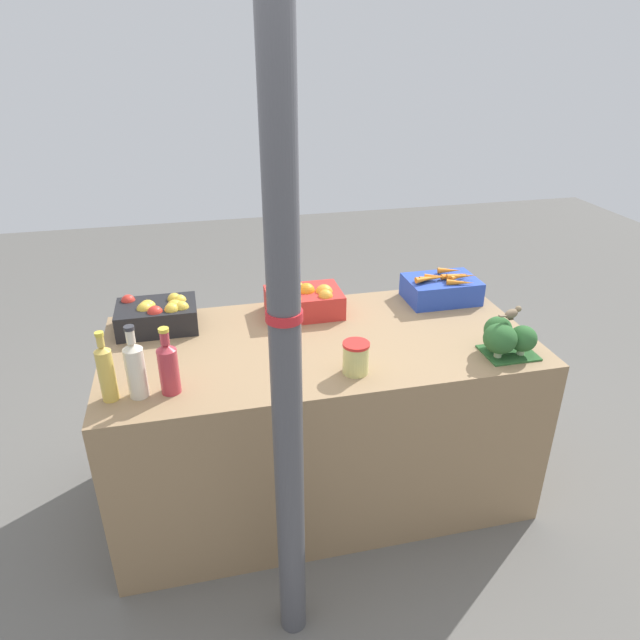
# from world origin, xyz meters

# --- Properties ---
(ground_plane) EXTENTS (10.00, 10.00, 0.00)m
(ground_plane) POSITION_xyz_m (0.00, 0.00, 0.00)
(ground_plane) COLOR #605E59
(market_table) EXTENTS (1.92, 0.93, 0.85)m
(market_table) POSITION_xyz_m (0.00, 0.00, 0.43)
(market_table) COLOR #937551
(market_table) RESTS_ON ground_plane
(support_pole) EXTENTS (0.11, 0.11, 2.64)m
(support_pole) POSITION_xyz_m (-0.28, -0.73, 1.32)
(support_pole) COLOR #4C4C51
(support_pole) RESTS_ON ground_plane
(apple_crate) EXTENTS (0.36, 0.25, 0.15)m
(apple_crate) POSITION_xyz_m (-0.71, 0.28, 0.92)
(apple_crate) COLOR black
(apple_crate) RESTS_ON market_table
(orange_crate) EXTENTS (0.36, 0.25, 0.16)m
(orange_crate) POSITION_xyz_m (-0.02, 0.29, 0.93)
(orange_crate) COLOR red
(orange_crate) RESTS_ON market_table
(carrot_crate) EXTENTS (0.36, 0.25, 0.16)m
(carrot_crate) POSITION_xyz_m (0.71, 0.29, 0.92)
(carrot_crate) COLOR #2847B7
(carrot_crate) RESTS_ON market_table
(broccoli_pile) EXTENTS (0.25, 0.20, 0.16)m
(broccoli_pile) POSITION_xyz_m (0.74, -0.31, 0.94)
(broccoli_pile) COLOR #2D602D
(broccoli_pile) RESTS_ON market_table
(juice_bottle_golden) EXTENTS (0.06, 0.06, 0.28)m
(juice_bottle_golden) POSITION_xyz_m (-0.88, -0.28, 0.97)
(juice_bottle_golden) COLOR gold
(juice_bottle_golden) RESTS_ON market_table
(juice_bottle_cloudy) EXTENTS (0.07, 0.07, 0.30)m
(juice_bottle_cloudy) POSITION_xyz_m (-0.77, -0.28, 0.98)
(juice_bottle_cloudy) COLOR beige
(juice_bottle_cloudy) RESTS_ON market_table
(juice_bottle_ruby) EXTENTS (0.08, 0.08, 0.27)m
(juice_bottle_ruby) POSITION_xyz_m (-0.65, -0.28, 0.97)
(juice_bottle_ruby) COLOR #B2333D
(juice_bottle_ruby) RESTS_ON market_table
(pickle_jar) EXTENTS (0.11, 0.11, 0.14)m
(pickle_jar) POSITION_xyz_m (0.08, -0.30, 0.92)
(pickle_jar) COLOR #D1CC75
(pickle_jar) RESTS_ON market_table
(sparrow_bird) EXTENTS (0.13, 0.06, 0.05)m
(sparrow_bird) POSITION_xyz_m (0.76, -0.29, 1.04)
(sparrow_bird) COLOR #4C3D2D
(sparrow_bird) RESTS_ON broccoli_pile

